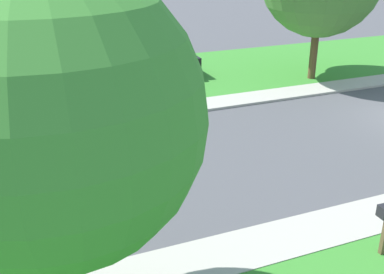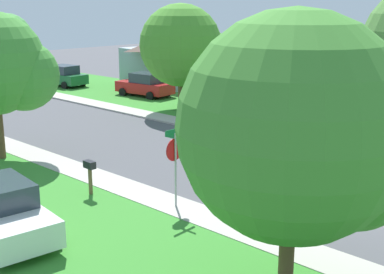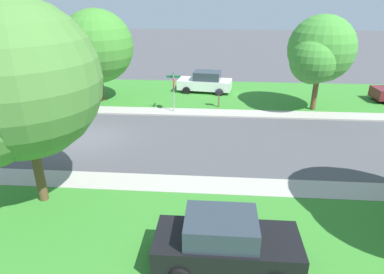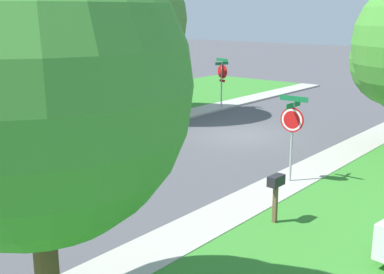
{
  "view_description": "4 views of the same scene",
  "coord_description": "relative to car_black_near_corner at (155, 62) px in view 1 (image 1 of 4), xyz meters",
  "views": [
    {
      "loc": [
        -12.25,
        14.42,
        6.49
      ],
      "look_at": [
        -1.22,
        9.9,
        1.4
      ],
      "focal_mm": 43.91,
      "sensor_mm": 36.0,
      "label": 1
    },
    {
      "loc": [
        -16.47,
        -7.47,
        6.74
      ],
      "look_at": [
        -1.27,
        6.82,
        1.4
      ],
      "focal_mm": 49.5,
      "sensor_mm": 36.0,
      "label": 2
    },
    {
      "loc": [
        17.11,
        7.24,
        7.69
      ],
      "look_at": [
        2.65,
        6.12,
        1.4
      ],
      "focal_mm": 31.55,
      "sensor_mm": 36.0,
      "label": 3
    },
    {
      "loc": [
        -11.86,
        17.75,
        5.21
      ],
      "look_at": [
        -2.11,
        5.92,
        1.4
      ],
      "focal_mm": 47.14,
      "sensor_mm": 36.0,
      "label": 4
    }
  ],
  "objects": [
    {
      "name": "sidewalk_east",
      "position": [
        -4.46,
        4.39,
        -0.82
      ],
      "size": [
        1.4,
        56.0,
        0.1
      ],
      "primitive_type": "cube",
      "color": "#ADA89E",
      "rests_on": "ground"
    },
    {
      "name": "lawn_east",
      "position": [
        0.24,
        4.39,
        -0.83
      ],
      "size": [
        8.0,
        56.0,
        0.08
      ],
      "primitive_type": "cube",
      "color": "#38842D",
      "rests_on": "ground"
    },
    {
      "name": "car_black_near_corner",
      "position": [
        0.0,
        0.0,
        0.0
      ],
      "size": [
        2.04,
        4.3,
        1.76
      ],
      "color": "black",
      "rests_on": "ground"
    },
    {
      "name": "tree_across_left",
      "position": [
        -14.85,
        6.15,
        3.2
      ],
      "size": [
        4.68,
        4.35,
        6.4
      ],
      "color": "brown",
      "rests_on": "ground"
    },
    {
      "name": "sidewalk_west",
      "position": [
        -13.86,
        4.39,
        -0.82
      ],
      "size": [
        1.4,
        56.0,
        0.1
      ],
      "primitive_type": "cube",
      "color": "#ADA89E",
      "rests_on": "ground"
    }
  ]
}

